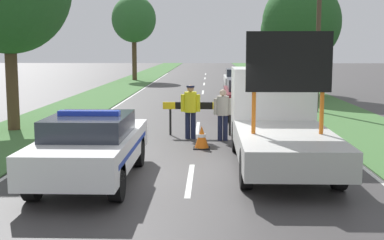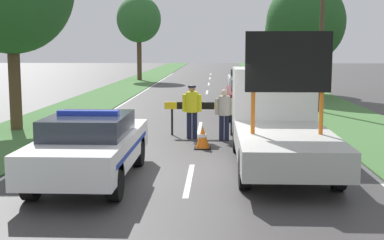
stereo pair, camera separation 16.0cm
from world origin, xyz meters
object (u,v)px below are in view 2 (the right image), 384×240
object	(u,v)px
traffic_cone_near_police	(286,120)
traffic_cone_near_truck	(81,146)
queued_car_sedan_black	(250,88)
roadside_tree_near_left	(306,22)
traffic_cone_centre_front	(203,137)
queued_car_wagon_maroon	(250,97)
roadside_tree_near_right	(289,31)
road_barrier	(202,108)
police_officer	(192,107)
roadside_tree_mid_right	(139,19)
queued_car_van_white	(243,80)
work_truck	(277,118)
police_car	(91,145)
utility_pole	(322,21)
pedestrian_civilian	(224,111)

from	to	relation	value
traffic_cone_near_police	traffic_cone_near_truck	distance (m)	7.60
queued_car_sedan_black	roadside_tree_near_left	distance (m)	5.41
traffic_cone_centre_front	queued_car_wagon_maroon	size ratio (longest dim) A/B	0.14
roadside_tree_near_right	traffic_cone_near_police	bearing A→B (deg)	-97.68
road_barrier	police_officer	size ratio (longest dim) A/B	1.44
traffic_cone_near_police	roadside_tree_near_left	distance (m)	12.46
roadside_tree_mid_right	roadside_tree_near_right	bearing A→B (deg)	-44.97
traffic_cone_near_truck	queued_car_sedan_black	bearing A→B (deg)	68.60
traffic_cone_centre_front	queued_car_sedan_black	bearing A→B (deg)	80.33
police_officer	roadside_tree_near_left	distance (m)	15.04
road_barrier	queued_car_wagon_maroon	distance (m)	4.89
police_officer	roadside_tree_mid_right	size ratio (longest dim) A/B	0.24
queued_car_wagon_maroon	queued_car_van_white	world-z (taller)	queued_car_wagon_maroon
work_truck	roadside_tree_mid_right	size ratio (longest dim) A/B	0.86
road_barrier	roadside_tree_mid_right	distance (m)	28.97
police_car	utility_pole	distance (m)	14.57
police_car	queued_car_sedan_black	world-z (taller)	police_car
queued_car_van_white	utility_pole	xyz separation A→B (m)	(2.83, -9.88, 3.12)
roadside_tree_mid_right	queued_car_sedan_black	bearing A→B (deg)	-65.24
police_car	traffic_cone_near_truck	bearing A→B (deg)	107.79
roadside_tree_near_right	pedestrian_civilian	bearing A→B (deg)	-103.45
queued_car_wagon_maroon	roadside_tree_mid_right	bearing A→B (deg)	-71.50
work_truck	queued_car_wagon_maroon	bearing A→B (deg)	-88.06
pedestrian_civilian	roadside_tree_near_left	distance (m)	15.00
traffic_cone_near_police	roadside_tree_mid_right	xyz separation A→B (m)	(-8.93, 26.70, 4.74)
police_officer	traffic_cone_centre_front	xyz separation A→B (m)	(0.38, -1.62, -0.68)
traffic_cone_near_police	utility_pole	xyz separation A→B (m)	(2.07, 4.94, 3.56)
road_barrier	police_officer	bearing A→B (deg)	-116.95
work_truck	traffic_cone_centre_front	bearing A→B (deg)	-40.36
queued_car_sedan_black	utility_pole	distance (m)	5.72
police_car	police_officer	size ratio (longest dim) A/B	2.90
road_barrier	pedestrian_civilian	distance (m)	1.20
police_car	roadside_tree_mid_right	xyz separation A→B (m)	(-3.84, 34.06, 4.31)
roadside_tree_near_left	roadside_tree_near_right	distance (m)	4.10
pedestrian_civilian	utility_pole	bearing A→B (deg)	75.60
traffic_cone_centre_front	roadside_tree_near_left	distance (m)	16.54
police_officer	traffic_cone_centre_front	distance (m)	1.80
traffic_cone_centre_front	queued_car_van_white	distance (m)	18.54
traffic_cone_near_police	traffic_cone_near_truck	world-z (taller)	traffic_cone_near_police
queued_car_sedan_black	roadside_tree_near_right	xyz separation A→B (m)	(2.80, 6.84, 3.08)
work_truck	traffic_cone_near_police	bearing A→B (deg)	-99.05
traffic_cone_centre_front	queued_car_van_white	bearing A→B (deg)	83.67
traffic_cone_near_truck	roadside_tree_mid_right	xyz separation A→B (m)	(-2.95, 31.39, 4.84)
traffic_cone_centre_front	roadside_tree_near_left	bearing A→B (deg)	70.89
roadside_tree_near_left	police_car	bearing A→B (deg)	-111.72
road_barrier	roadside_tree_near_left	world-z (taller)	roadside_tree_near_left
pedestrian_civilian	roadside_tree_mid_right	size ratio (longest dim) A/B	0.22
police_car	utility_pole	world-z (taller)	utility_pole
queued_car_sedan_black	roadside_tree_near_right	world-z (taller)	roadside_tree_near_right
utility_pole	work_truck	bearing A→B (deg)	-106.33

